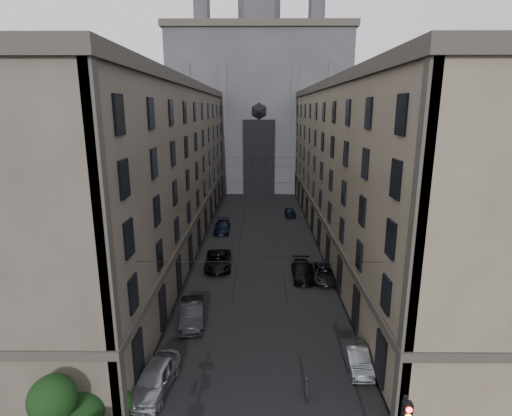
{
  "coord_description": "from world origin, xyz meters",
  "views": [
    {
      "loc": [
        -0.06,
        -11.08,
        15.86
      ],
      "look_at": [
        -0.22,
        13.89,
        9.66
      ],
      "focal_mm": 28.0,
      "sensor_mm": 36.0,
      "label": 1
    }
  ],
  "objects_px": {
    "car_left_near": "(155,378)",
    "car_left_midfar": "(218,261)",
    "car_left_far": "(222,227)",
    "car_right_near": "(357,358)",
    "car_right_far": "(290,212)",
    "car_left_midnear": "(192,313)",
    "pedestrian": "(307,389)",
    "gothic_tower": "(259,100)",
    "car_right_midfar": "(303,271)",
    "car_right_midnear": "(324,273)"
  },
  "relations": [
    {
      "from": "car_right_near",
      "to": "pedestrian",
      "type": "distance_m",
      "value": 4.65
    },
    {
      "from": "gothic_tower",
      "to": "pedestrian",
      "type": "xyz_separation_m",
      "value": [
        2.65,
        -66.96,
        -17.02
      ]
    },
    {
      "from": "car_right_near",
      "to": "car_right_far",
      "type": "height_order",
      "value": "car_right_far"
    },
    {
      "from": "car_left_near",
      "to": "gothic_tower",
      "type": "bearing_deg",
      "value": 92.2
    },
    {
      "from": "car_left_midfar",
      "to": "car_right_midfar",
      "type": "height_order",
      "value": "car_left_midfar"
    },
    {
      "from": "car_right_midnear",
      "to": "car_left_far",
      "type": "bearing_deg",
      "value": 128.08
    },
    {
      "from": "car_left_midfar",
      "to": "car_right_far",
      "type": "distance_m",
      "value": 22.2
    },
    {
      "from": "car_left_far",
      "to": "car_right_far",
      "type": "bearing_deg",
      "value": 38.37
    },
    {
      "from": "gothic_tower",
      "to": "car_left_midfar",
      "type": "xyz_separation_m",
      "value": [
        -4.2,
        -47.74,
        -17.03
      ]
    },
    {
      "from": "car_right_midfar",
      "to": "pedestrian",
      "type": "height_order",
      "value": "pedestrian"
    },
    {
      "from": "car_left_far",
      "to": "car_right_midfar",
      "type": "height_order",
      "value": "car_left_far"
    },
    {
      "from": "car_left_near",
      "to": "car_left_midnear",
      "type": "height_order",
      "value": "car_left_near"
    },
    {
      "from": "car_left_far",
      "to": "car_right_midnear",
      "type": "bearing_deg",
      "value": -55.02
    },
    {
      "from": "car_right_near",
      "to": "car_right_midfar",
      "type": "relative_size",
      "value": 0.79
    },
    {
      "from": "gothic_tower",
      "to": "pedestrian",
      "type": "distance_m",
      "value": 69.14
    },
    {
      "from": "car_left_far",
      "to": "car_right_near",
      "type": "height_order",
      "value": "car_left_far"
    },
    {
      "from": "car_right_far",
      "to": "car_right_midnear",
      "type": "bearing_deg",
      "value": -87.12
    },
    {
      "from": "car_left_midnear",
      "to": "car_right_midnear",
      "type": "bearing_deg",
      "value": 27.81
    },
    {
      "from": "car_left_near",
      "to": "car_left_midfar",
      "type": "xyz_separation_m",
      "value": [
        1.81,
        18.4,
        -0.04
      ]
    },
    {
      "from": "car_left_midnear",
      "to": "car_right_far",
      "type": "distance_m",
      "value": 32.72
    },
    {
      "from": "car_left_near",
      "to": "car_left_far",
      "type": "height_order",
      "value": "car_left_near"
    },
    {
      "from": "car_left_midnear",
      "to": "car_left_far",
      "type": "xyz_separation_m",
      "value": [
        0.2,
        23.22,
        -0.07
      ]
    },
    {
      "from": "pedestrian",
      "to": "car_left_near",
      "type": "bearing_deg",
      "value": 65.19
    },
    {
      "from": "car_left_near",
      "to": "pedestrian",
      "type": "relative_size",
      "value": 3.06
    },
    {
      "from": "car_left_midnear",
      "to": "pedestrian",
      "type": "xyz_separation_m",
      "value": [
        7.75,
        -8.34,
        -0.01
      ]
    },
    {
      "from": "gothic_tower",
      "to": "car_left_near",
      "type": "xyz_separation_m",
      "value": [
        -6.01,
        -66.14,
        -16.98
      ]
    },
    {
      "from": "gothic_tower",
      "to": "car_left_midfar",
      "type": "relative_size",
      "value": 10.46
    },
    {
      "from": "gothic_tower",
      "to": "car_right_midfar",
      "type": "relative_size",
      "value": 11.9
    },
    {
      "from": "car_left_far",
      "to": "car_right_midfar",
      "type": "distance_m",
      "value": 17.38
    },
    {
      "from": "pedestrian",
      "to": "car_right_midnear",
      "type": "bearing_deg",
      "value": -31.62
    },
    {
      "from": "car_left_midnear",
      "to": "car_right_midfar",
      "type": "bearing_deg",
      "value": 34.52
    },
    {
      "from": "car_right_far",
      "to": "car_left_midfar",
      "type": "bearing_deg",
      "value": -114.47
    },
    {
      "from": "car_left_midfar",
      "to": "car_right_midfar",
      "type": "bearing_deg",
      "value": -19.78
    },
    {
      "from": "gothic_tower",
      "to": "car_right_midnear",
      "type": "xyz_separation_m",
      "value": [
        6.2,
        -50.57,
        -17.12
      ]
    },
    {
      "from": "car_right_near",
      "to": "car_left_far",
      "type": "bearing_deg",
      "value": 111.68
    },
    {
      "from": "car_left_midnear",
      "to": "car_right_midfar",
      "type": "relative_size",
      "value": 0.99
    },
    {
      "from": "car_right_near",
      "to": "car_right_midfar",
      "type": "distance_m",
      "value": 13.87
    },
    {
      "from": "car_left_near",
      "to": "car_right_near",
      "type": "relative_size",
      "value": 1.23
    },
    {
      "from": "car_right_midnear",
      "to": "car_right_far",
      "type": "relative_size",
      "value": 1.26
    },
    {
      "from": "car_left_near",
      "to": "car_left_far",
      "type": "xyz_separation_m",
      "value": [
        1.11,
        30.75,
        -0.09
      ]
    },
    {
      "from": "car_left_far",
      "to": "car_right_near",
      "type": "distance_m",
      "value": 30.6
    },
    {
      "from": "car_left_midnear",
      "to": "car_left_midfar",
      "type": "distance_m",
      "value": 10.91
    },
    {
      "from": "car_right_near",
      "to": "pedestrian",
      "type": "relative_size",
      "value": 2.48
    },
    {
      "from": "car_right_near",
      "to": "pedestrian",
      "type": "height_order",
      "value": "pedestrian"
    },
    {
      "from": "car_left_near",
      "to": "pedestrian",
      "type": "bearing_deg",
      "value": 1.97
    },
    {
      "from": "car_left_midnear",
      "to": "pedestrian",
      "type": "height_order",
      "value": "car_left_midnear"
    },
    {
      "from": "car_right_far",
      "to": "pedestrian",
      "type": "distance_m",
      "value": 39.6
    },
    {
      "from": "car_left_midfar",
      "to": "car_left_far",
      "type": "bearing_deg",
      "value": 89.76
    },
    {
      "from": "car_left_near",
      "to": "car_right_midnear",
      "type": "relative_size",
      "value": 0.98
    },
    {
      "from": "gothic_tower",
      "to": "car_left_midfar",
      "type": "bearing_deg",
      "value": -95.03
    }
  ]
}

